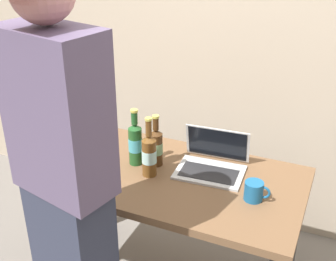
{
  "coord_description": "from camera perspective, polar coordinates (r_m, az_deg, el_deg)",
  "views": [
    {
      "loc": [
        0.75,
        -1.75,
        1.92
      ],
      "look_at": [
        -0.02,
        0.0,
        0.98
      ],
      "focal_mm": 46.46,
      "sensor_mm": 36.0,
      "label": 1
    }
  ],
  "objects": [
    {
      "name": "desk",
      "position": [
        2.31,
        0.42,
        -8.1
      ],
      "size": [
        1.35,
        0.74,
        0.73
      ],
      "color": "brown",
      "rests_on": "ground"
    },
    {
      "name": "laptop",
      "position": [
        2.29,
        5.83,
        -4.15
      ],
      "size": [
        0.36,
        0.31,
        0.2
      ],
      "color": "#B7BABC",
      "rests_on": "desk"
    },
    {
      "name": "beer_bottle_green",
      "position": [
        2.28,
        -1.59,
        -2.05
      ],
      "size": [
        0.07,
        0.07,
        0.29
      ],
      "color": "#472B14",
      "rests_on": "desk"
    },
    {
      "name": "beer_bottle_amber",
      "position": [
        2.29,
        -4.32,
        -1.59
      ],
      "size": [
        0.07,
        0.07,
        0.31
      ],
      "color": "#1E5123",
      "rests_on": "desk"
    },
    {
      "name": "beer_bottle_dark",
      "position": [
        2.19,
        -2.49,
        -3.12
      ],
      "size": [
        0.08,
        0.08,
        0.32
      ],
      "color": "brown",
      "rests_on": "desk"
    },
    {
      "name": "person_figure",
      "position": [
        1.75,
        -13.14,
        -7.72
      ],
      "size": [
        0.42,
        0.34,
        1.85
      ],
      "color": "#2D3347",
      "rests_on": "ground"
    },
    {
      "name": "coffee_mug",
      "position": [
        2.08,
        11.25,
        -7.79
      ],
      "size": [
        0.12,
        0.09,
        0.09
      ],
      "color": "#19598C",
      "rests_on": "desk"
    },
    {
      "name": "back_wall",
      "position": [
        2.75,
        7.44,
        12.91
      ],
      "size": [
        6.0,
        0.1,
        2.6
      ],
      "primitive_type": "cube",
      "color": "tan",
      "rests_on": "ground"
    }
  ]
}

